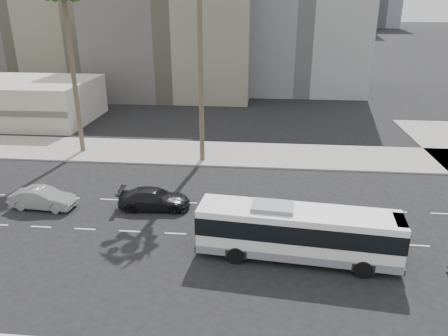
# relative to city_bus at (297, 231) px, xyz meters

# --- Properties ---
(ground) EXTENTS (700.00, 700.00, 0.00)m
(ground) POSITION_rel_city_bus_xyz_m (-4.50, 1.98, -1.71)
(ground) COLOR black
(ground) RESTS_ON ground
(sidewalk_north) EXTENTS (120.00, 7.00, 0.15)m
(sidewalk_north) POSITION_rel_city_bus_xyz_m (-4.50, 17.48, -1.64)
(sidewalk_north) COLOR gray
(sidewalk_north) RESTS_ON ground
(commercial_low) EXTENTS (22.00, 12.16, 5.00)m
(commercial_low) POSITION_rel_city_bus_xyz_m (-34.50, 27.97, 0.79)
(commercial_low) COLOR #B6B09F
(commercial_low) RESTS_ON ground
(midrise_beige_west) EXTENTS (24.00, 18.00, 18.00)m
(midrise_beige_west) POSITION_rel_city_bus_xyz_m (-16.50, 46.98, 7.29)
(midrise_beige_west) COLOR #605C56
(midrise_beige_west) RESTS_ON ground
(midrise_gray_center) EXTENTS (20.00, 20.00, 26.00)m
(midrise_gray_center) POSITION_rel_city_bus_xyz_m (3.50, 53.98, 11.29)
(midrise_gray_center) COLOR slate
(midrise_gray_center) RESTS_ON ground
(midrise_beige_far) EXTENTS (18.00, 16.00, 15.00)m
(midrise_beige_far) POSITION_rel_city_bus_xyz_m (-42.50, 51.98, 5.79)
(midrise_beige_far) COLOR #605C56
(midrise_beige_far) RESTS_ON ground
(city_bus) EXTENTS (11.54, 3.65, 3.26)m
(city_bus) POSITION_rel_city_bus_xyz_m (0.00, 0.00, 0.00)
(city_bus) COLOR white
(city_bus) RESTS_ON ground
(car_a) EXTENTS (2.34, 5.19, 1.48)m
(car_a) POSITION_rel_city_bus_xyz_m (-9.72, 5.43, -0.97)
(car_a) COLOR black
(car_a) RESTS_ON ground
(car_b) EXTENTS (1.88, 4.65, 1.50)m
(car_b) POSITION_rel_city_bus_xyz_m (-17.67, 4.70, -0.96)
(car_b) COLOR gray
(car_b) RESTS_ON ground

